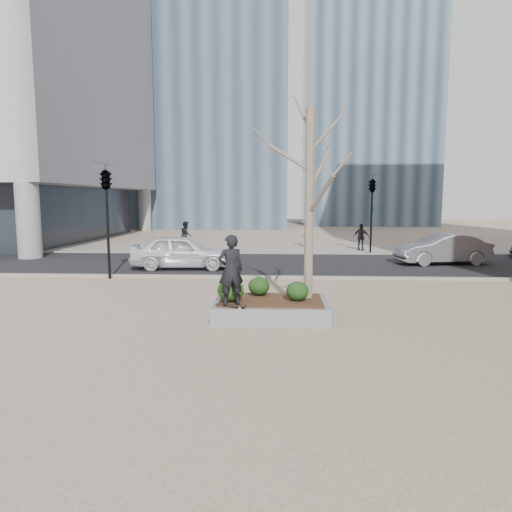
{
  "coord_description": "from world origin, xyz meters",
  "views": [
    {
      "loc": [
        1.2,
        -11.92,
        3.16
      ],
      "look_at": [
        0.5,
        2.0,
        1.4
      ],
      "focal_mm": 32.0,
      "sensor_mm": 36.0,
      "label": 1
    }
  ],
  "objects_px": {
    "planter": "(271,309)",
    "skateboard": "(231,306)",
    "police_car": "(182,252)",
    "skateboarder": "(231,270)"
  },
  "relations": [
    {
      "from": "planter",
      "to": "skateboard",
      "type": "bearing_deg",
      "value": -140.51
    },
    {
      "from": "planter",
      "to": "skateboard",
      "type": "height_order",
      "value": "skateboard"
    },
    {
      "from": "skateboarder",
      "to": "police_car",
      "type": "relative_size",
      "value": 0.39
    },
    {
      "from": "skateboard",
      "to": "police_car",
      "type": "relative_size",
      "value": 0.17
    },
    {
      "from": "planter",
      "to": "skateboarder",
      "type": "height_order",
      "value": "skateboarder"
    },
    {
      "from": "planter",
      "to": "skateboarder",
      "type": "xyz_separation_m",
      "value": [
        -0.99,
        -0.81,
        1.18
      ]
    },
    {
      "from": "planter",
      "to": "skateboard",
      "type": "relative_size",
      "value": 3.85
    },
    {
      "from": "skateboard",
      "to": "skateboarder",
      "type": "xyz_separation_m",
      "value": [
        0.0,
        0.0,
        0.92
      ]
    },
    {
      "from": "skateboard",
      "to": "skateboarder",
      "type": "distance_m",
      "value": 0.92
    },
    {
      "from": "skateboard",
      "to": "police_car",
      "type": "distance_m",
      "value": 9.62
    }
  ]
}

